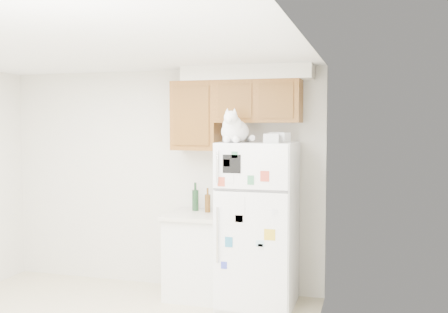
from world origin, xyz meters
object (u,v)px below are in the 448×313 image
at_px(base_counter, 197,255).
at_px(bottle_amber, 208,200).
at_px(cat, 234,130).
at_px(storage_box_front, 271,138).
at_px(refrigerator, 258,224).
at_px(storage_box_back, 280,137).
at_px(bottle_green, 195,197).

relative_size(base_counter, bottle_amber, 3.44).
relative_size(cat, storage_box_front, 3.29).
bearing_deg(cat, base_counter, 152.26).
bearing_deg(bottle_amber, base_counter, -133.49).
relative_size(refrigerator, bottle_amber, 6.35).
xyz_separation_m(base_counter, storage_box_front, (0.85, -0.21, 1.28)).
bearing_deg(refrigerator, base_counter, 173.91).
distance_m(base_counter, bottle_amber, 0.61).
bearing_deg(storage_box_back, refrigerator, -155.26).
bearing_deg(refrigerator, storage_box_front, -41.17).
height_order(refrigerator, storage_box_back, storage_box_back).
xyz_separation_m(storage_box_front, bottle_green, (-0.92, 0.37, -0.67)).
xyz_separation_m(refrigerator, bottle_green, (-0.77, 0.24, 0.23)).
bearing_deg(bottle_amber, cat, -41.39).
height_order(refrigerator, cat, cat).
bearing_deg(storage_box_front, refrigerator, 127.45).
height_order(base_counter, storage_box_front, storage_box_front).
bearing_deg(storage_box_back, base_counter, -163.35).
bearing_deg(refrigerator, bottle_amber, 164.41).
relative_size(storage_box_back, storage_box_front, 1.20).
bearing_deg(cat, bottle_green, 143.45).
height_order(refrigerator, bottle_green, refrigerator).
relative_size(refrigerator, storage_box_back, 9.44).
distance_m(refrigerator, base_counter, 0.79).
distance_m(storage_box_front, bottle_green, 1.20).
xyz_separation_m(storage_box_back, storage_box_front, (-0.06, -0.16, -0.01)).
relative_size(cat, bottle_amber, 1.84).
bearing_deg(storage_box_front, bottle_green, 146.65).
relative_size(bottle_green, bottle_amber, 1.18).
height_order(cat, bottle_amber, cat).
distance_m(refrigerator, bottle_amber, 0.66).
xyz_separation_m(base_counter, bottle_amber, (0.09, 0.09, 0.59)).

